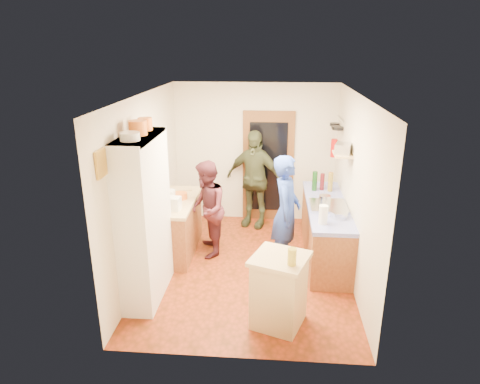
# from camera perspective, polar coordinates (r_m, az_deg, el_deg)

# --- Properties ---
(floor) EXTENTS (3.00, 4.00, 0.02)m
(floor) POSITION_cam_1_polar(r_m,az_deg,el_deg) (6.67, 1.05, -10.09)
(floor) COLOR maroon
(floor) RESTS_ON ground
(ceiling) EXTENTS (3.00, 4.00, 0.02)m
(ceiling) POSITION_cam_1_polar(r_m,az_deg,el_deg) (5.85, 1.21, 12.88)
(ceiling) COLOR silver
(ceiling) RESTS_ON ground
(wall_back) EXTENTS (3.00, 0.02, 2.60)m
(wall_back) POSITION_cam_1_polar(r_m,az_deg,el_deg) (8.06, 2.02, 5.20)
(wall_back) COLOR beige
(wall_back) RESTS_ON ground
(wall_front) EXTENTS (3.00, 0.02, 2.60)m
(wall_front) POSITION_cam_1_polar(r_m,az_deg,el_deg) (4.29, -0.57, -7.99)
(wall_front) COLOR beige
(wall_front) RESTS_ON ground
(wall_left) EXTENTS (0.02, 4.00, 2.60)m
(wall_left) POSITION_cam_1_polar(r_m,az_deg,el_deg) (6.40, -12.49, 0.96)
(wall_left) COLOR beige
(wall_left) RESTS_ON ground
(wall_right) EXTENTS (0.02, 4.00, 2.60)m
(wall_right) POSITION_cam_1_polar(r_m,az_deg,el_deg) (6.23, 15.11, 0.25)
(wall_right) COLOR beige
(wall_right) RESTS_ON ground
(door_frame) EXTENTS (0.95, 0.06, 2.10)m
(door_frame) POSITION_cam_1_polar(r_m,az_deg,el_deg) (8.08, 3.76, 3.37)
(door_frame) COLOR brown
(door_frame) RESTS_ON ground
(door_glass) EXTENTS (0.70, 0.02, 1.70)m
(door_glass) POSITION_cam_1_polar(r_m,az_deg,el_deg) (8.05, 3.75, 3.30)
(door_glass) COLOR black
(door_glass) RESTS_ON door_frame
(hutch_body) EXTENTS (0.40, 1.20, 2.20)m
(hutch_body) POSITION_cam_1_polar(r_m,az_deg,el_deg) (5.69, -12.60, -3.53)
(hutch_body) COLOR white
(hutch_body) RESTS_ON ground
(hutch_top_shelf) EXTENTS (0.40, 1.14, 0.04)m
(hutch_top_shelf) POSITION_cam_1_polar(r_m,az_deg,el_deg) (5.38, -13.44, 7.14)
(hutch_top_shelf) COLOR white
(hutch_top_shelf) RESTS_ON hutch_body
(plate_stack) EXTENTS (0.23, 0.23, 0.10)m
(plate_stack) POSITION_cam_1_polar(r_m,az_deg,el_deg) (5.10, -14.47, 7.19)
(plate_stack) COLOR white
(plate_stack) RESTS_ON hutch_top_shelf
(orange_pot_a) EXTENTS (0.22, 0.22, 0.18)m
(orange_pot_a) POSITION_cam_1_polar(r_m,az_deg,el_deg) (5.38, -13.46, 8.32)
(orange_pot_a) COLOR orange
(orange_pot_a) RESTS_ON hutch_top_shelf
(orange_pot_b) EXTENTS (0.18, 0.18, 0.16)m
(orange_pot_b) POSITION_cam_1_polar(r_m,az_deg,el_deg) (5.66, -12.53, 8.84)
(orange_pot_b) COLOR orange
(orange_pot_b) RESTS_ON hutch_top_shelf
(left_counter_base) EXTENTS (0.60, 1.40, 0.85)m
(left_counter_base) POSITION_cam_1_polar(r_m,az_deg,el_deg) (7.04, -8.52, -4.71)
(left_counter_base) COLOR #965B32
(left_counter_base) RESTS_ON ground
(left_counter_top) EXTENTS (0.64, 1.44, 0.05)m
(left_counter_top) POSITION_cam_1_polar(r_m,az_deg,el_deg) (6.87, -8.70, -1.28)
(left_counter_top) COLOR tan
(left_counter_top) RESTS_ON left_counter_base
(toaster) EXTENTS (0.29, 0.21, 0.20)m
(toaster) POSITION_cam_1_polar(r_m,az_deg,el_deg) (6.45, -9.12, -1.51)
(toaster) COLOR white
(toaster) RESTS_ON left_counter_top
(kettle) EXTENTS (0.20, 0.20, 0.20)m
(kettle) POSITION_cam_1_polar(r_m,az_deg,el_deg) (6.76, -9.34, -0.55)
(kettle) COLOR white
(kettle) RESTS_ON left_counter_top
(orange_bowl) EXTENTS (0.25, 0.25, 0.10)m
(orange_bowl) POSITION_cam_1_polar(r_m,az_deg,el_deg) (6.90, -7.94, -0.49)
(orange_bowl) COLOR orange
(orange_bowl) RESTS_ON left_counter_top
(chopping_board) EXTENTS (0.35, 0.30, 0.02)m
(chopping_board) POSITION_cam_1_polar(r_m,az_deg,el_deg) (7.33, -7.66, 0.41)
(chopping_board) COLOR tan
(chopping_board) RESTS_ON left_counter_top
(right_counter_base) EXTENTS (0.60, 2.20, 0.84)m
(right_counter_base) POSITION_cam_1_polar(r_m,az_deg,el_deg) (6.97, 11.28, -5.19)
(right_counter_base) COLOR #965B32
(right_counter_base) RESTS_ON ground
(right_counter_top) EXTENTS (0.62, 2.22, 0.06)m
(right_counter_top) POSITION_cam_1_polar(r_m,az_deg,el_deg) (6.80, 11.52, -1.73)
(right_counter_top) COLOR #1D26C0
(right_counter_top) RESTS_ON right_counter_base
(hob) EXTENTS (0.55, 0.58, 0.04)m
(hob) POSITION_cam_1_polar(r_m,az_deg,el_deg) (6.63, 11.70, -1.81)
(hob) COLOR silver
(hob) RESTS_ON right_counter_top
(pot_on_hob) EXTENTS (0.18, 0.18, 0.12)m
(pot_on_hob) POSITION_cam_1_polar(r_m,az_deg,el_deg) (6.68, 11.24, -0.92)
(pot_on_hob) COLOR silver
(pot_on_hob) RESTS_ON hob
(bottle_a) EXTENTS (0.11, 0.11, 0.33)m
(bottle_a) POSITION_cam_1_polar(r_m,az_deg,el_deg) (7.29, 9.93, 1.45)
(bottle_a) COLOR #143F14
(bottle_a) RESTS_ON right_counter_top
(bottle_b) EXTENTS (0.08, 0.08, 0.29)m
(bottle_b) POSITION_cam_1_polar(r_m,az_deg,el_deg) (7.35, 10.90, 1.35)
(bottle_b) COLOR #591419
(bottle_b) RESTS_ON right_counter_top
(bottle_c) EXTENTS (0.09, 0.09, 0.32)m
(bottle_c) POSITION_cam_1_polar(r_m,az_deg,el_deg) (7.30, 11.97, 1.32)
(bottle_c) COLOR olive
(bottle_c) RESTS_ON right_counter_top
(paper_towel) EXTENTS (0.15, 0.15, 0.27)m
(paper_towel) POSITION_cam_1_polar(r_m,az_deg,el_deg) (5.98, 11.03, -2.98)
(paper_towel) COLOR white
(paper_towel) RESTS_ON right_counter_top
(mixing_bowl) EXTENTS (0.25, 0.25, 0.09)m
(mixing_bowl) POSITION_cam_1_polar(r_m,az_deg,el_deg) (6.26, 13.04, -2.94)
(mixing_bowl) COLOR silver
(mixing_bowl) RESTS_ON right_counter_top
(island_base) EXTENTS (0.71, 0.71, 0.86)m
(island_base) POSITION_cam_1_polar(r_m,az_deg,el_deg) (5.29, 5.21, -13.19)
(island_base) COLOR tan
(island_base) RESTS_ON ground
(island_top) EXTENTS (0.80, 0.80, 0.05)m
(island_top) POSITION_cam_1_polar(r_m,az_deg,el_deg) (5.06, 5.36, -8.84)
(island_top) COLOR tan
(island_top) RESTS_ON island_base
(cutting_board) EXTENTS (0.43, 0.38, 0.02)m
(cutting_board) POSITION_cam_1_polar(r_m,az_deg,el_deg) (5.11, 5.03, -8.40)
(cutting_board) COLOR white
(cutting_board) RESTS_ON island_top
(oil_jar) EXTENTS (0.13, 0.13, 0.20)m
(oil_jar) POSITION_cam_1_polar(r_m,az_deg,el_deg) (4.85, 6.95, -8.55)
(oil_jar) COLOR #AD9E2D
(oil_jar) RESTS_ON island_top
(pan_rail) EXTENTS (0.02, 0.65, 0.02)m
(pan_rail) POSITION_cam_1_polar(r_m,az_deg,el_deg) (7.51, 13.26, 9.50)
(pan_rail) COLOR silver
(pan_rail) RESTS_ON wall_right
(pan_hang_a) EXTENTS (0.18, 0.18, 0.05)m
(pan_hang_a) POSITION_cam_1_polar(r_m,az_deg,el_deg) (7.35, 12.90, 8.29)
(pan_hang_a) COLOR black
(pan_hang_a) RESTS_ON pan_rail
(pan_hang_b) EXTENTS (0.16, 0.16, 0.05)m
(pan_hang_b) POSITION_cam_1_polar(r_m,az_deg,el_deg) (7.55, 12.69, 8.43)
(pan_hang_b) COLOR black
(pan_hang_b) RESTS_ON pan_rail
(pan_hang_c) EXTENTS (0.17, 0.17, 0.05)m
(pan_hang_c) POSITION_cam_1_polar(r_m,az_deg,el_deg) (7.74, 12.51, 8.78)
(pan_hang_c) COLOR black
(pan_hang_c) RESTS_ON pan_rail
(wall_shelf) EXTENTS (0.26, 0.42, 0.03)m
(wall_shelf) POSITION_cam_1_polar(r_m,az_deg,el_deg) (6.53, 13.54, 4.89)
(wall_shelf) COLOR tan
(wall_shelf) RESTS_ON wall_right
(radio) EXTENTS (0.29, 0.35, 0.15)m
(radio) POSITION_cam_1_polar(r_m,az_deg,el_deg) (6.50, 13.60, 5.66)
(radio) COLOR silver
(radio) RESTS_ON wall_shelf
(ext_bracket) EXTENTS (0.06, 0.10, 0.04)m
(ext_bracket) POSITION_cam_1_polar(r_m,az_deg,el_deg) (7.80, 12.82, 5.37)
(ext_bracket) COLOR black
(ext_bracket) RESTS_ON wall_right
(fire_extinguisher) EXTENTS (0.11, 0.11, 0.32)m
(fire_extinguisher) POSITION_cam_1_polar(r_m,az_deg,el_deg) (7.78, 12.41, 5.75)
(fire_extinguisher) COLOR red
(fire_extinguisher) RESTS_ON wall_right
(picture_frame) EXTENTS (0.03, 0.25, 0.30)m
(picture_frame) POSITION_cam_1_polar(r_m,az_deg,el_deg) (4.79, -18.05, 3.63)
(picture_frame) COLOR gold
(picture_frame) RESTS_ON wall_left
(person_hob) EXTENTS (0.50, 0.69, 1.75)m
(person_hob) POSITION_cam_1_polar(r_m,az_deg,el_deg) (6.38, 6.44, -2.82)
(person_hob) COLOR #253FA3
(person_hob) RESTS_ON ground
(person_left) EXTENTS (0.71, 0.85, 1.55)m
(person_left) POSITION_cam_1_polar(r_m,az_deg,el_deg) (6.80, -4.26, -2.20)
(person_left) COLOR #4A1E26
(person_left) RESTS_ON ground
(person_back) EXTENTS (1.15, 0.76, 1.81)m
(person_back) POSITION_cam_1_polar(r_m,az_deg,el_deg) (7.82, 1.93, 1.72)
(person_back) COLOR #393F27
(person_back) RESTS_ON ground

